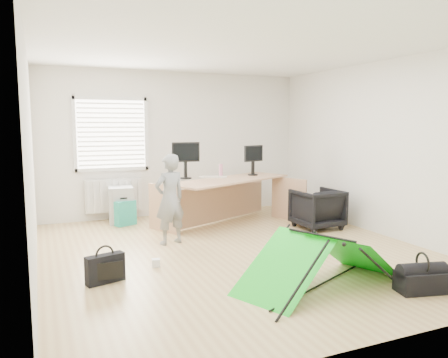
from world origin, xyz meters
name	(u,v)px	position (x,y,z in m)	size (l,w,h in m)	color
ground	(235,251)	(0.00, 0.00, 0.00)	(5.50, 5.50, 0.00)	tan
back_wall	(176,144)	(0.00, 2.75, 1.35)	(5.00, 0.02, 2.70)	silver
window	(111,134)	(-1.20, 2.71, 1.55)	(1.20, 0.06, 1.20)	silver
radiator	(114,195)	(-1.20, 2.67, 0.45)	(1.00, 0.12, 0.60)	silver
desk	(230,202)	(0.56, 1.44, 0.40)	(2.36, 0.75, 0.80)	tan
filing_cabinet	(121,204)	(-1.12, 2.43, 0.32)	(0.41, 0.55, 0.64)	#A4A7A9
monitor_left	(185,165)	(-0.13, 1.76, 1.03)	(0.48, 0.10, 0.46)	black
monitor_right	(253,164)	(1.15, 1.76, 1.00)	(0.42, 0.09, 0.40)	black
keyboard	(213,177)	(0.36, 1.73, 0.81)	(0.48, 0.16, 0.02)	beige
thermos	(221,170)	(0.53, 1.78, 0.92)	(0.06, 0.06, 0.23)	#C66E8D
office_chair	(317,209)	(1.81, 0.69, 0.33)	(0.70, 0.72, 0.66)	black
person	(170,199)	(-0.71, 0.72, 0.65)	(0.48, 0.31, 1.31)	gray
kite	(320,261)	(0.28, -1.54, 0.28)	(1.80, 0.79, 0.56)	#12C11A
storage_crate	(300,207)	(2.21, 1.79, 0.14)	(0.48, 0.34, 0.27)	white
tote_bag	(125,213)	(-1.10, 2.14, 0.21)	(0.36, 0.16, 0.42)	teal
laptop_bag	(105,269)	(-1.81, -0.53, 0.16)	(0.42, 0.13, 0.32)	black
white_box	(156,263)	(-1.17, -0.21, 0.05)	(0.09, 0.09, 0.09)	silver
duffel_bag	(421,282)	(1.16, -2.09, 0.11)	(0.51, 0.26, 0.22)	black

